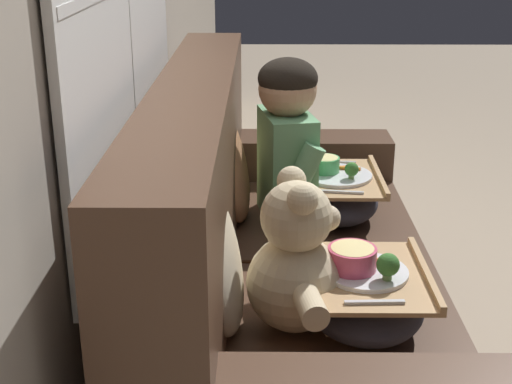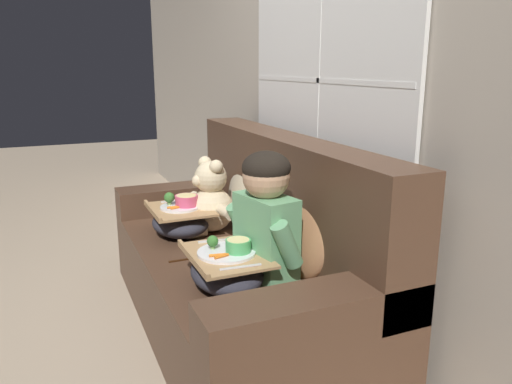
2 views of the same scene
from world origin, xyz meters
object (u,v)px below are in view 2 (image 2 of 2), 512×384
at_px(couch, 244,263).
at_px(throw_pillow_behind_child, 307,232).
at_px(teddy_bear, 210,201).
at_px(lap_tray_teddy, 181,220).
at_px(throw_pillow_behind_teddy, 244,193).
at_px(lap_tray_child, 227,269).
at_px(child_figure, 266,212).

height_order(couch, throw_pillow_behind_child, couch).
relative_size(teddy_bear, lap_tray_teddy, 1.16).
distance_m(throw_pillow_behind_teddy, lap_tray_child, 0.85).
height_order(throw_pillow_behind_child, teddy_bear, teddy_bear).
height_order(throw_pillow_behind_child, lap_tray_child, throw_pillow_behind_child).
relative_size(couch, teddy_bear, 4.24).
bearing_deg(child_figure, throw_pillow_behind_teddy, 164.83).
distance_m(couch, child_figure, 0.54).
relative_size(couch, throw_pillow_behind_child, 4.44).
distance_m(throw_pillow_behind_teddy, teddy_bear, 0.21).
bearing_deg(child_figure, throw_pillow_behind_child, 90.06).
xyz_separation_m(throw_pillow_behind_child, lap_tray_teddy, (-0.75, -0.38, -0.11)).
bearing_deg(couch, throw_pillow_behind_child, 22.24).
xyz_separation_m(throw_pillow_behind_teddy, lap_tray_child, (0.75, -0.38, -0.11)).
bearing_deg(throw_pillow_behind_child, child_figure, -89.94).
distance_m(throw_pillow_behind_child, child_figure, 0.23).
bearing_deg(couch, teddy_bear, -171.66).
bearing_deg(couch, throw_pillow_behind_teddy, 157.76).
bearing_deg(child_figure, lap_tray_child, -89.90).
relative_size(throw_pillow_behind_child, throw_pillow_behind_teddy, 1.04).
height_order(throw_pillow_behind_teddy, lap_tray_child, throw_pillow_behind_teddy).
height_order(teddy_bear, lap_tray_teddy, teddy_bear).
xyz_separation_m(throw_pillow_behind_child, child_figure, (0.00, -0.20, 0.12)).
bearing_deg(lap_tray_child, lap_tray_teddy, 179.98).
height_order(couch, throw_pillow_behind_teddy, couch).
distance_m(child_figure, lap_tray_child, 0.29).
bearing_deg(teddy_bear, throw_pillow_behind_teddy, 90.26).
relative_size(throw_pillow_behind_teddy, lap_tray_child, 1.01).
height_order(child_figure, lap_tray_teddy, child_figure).
height_order(child_figure, teddy_bear, child_figure).
bearing_deg(throw_pillow_behind_child, teddy_bear, -164.47).
relative_size(child_figure, lap_tray_child, 1.39).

